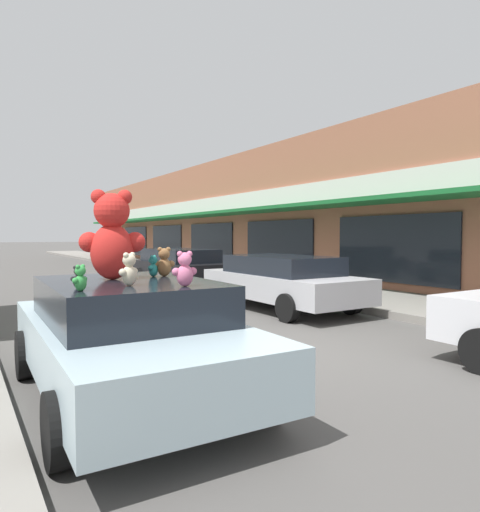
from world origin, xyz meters
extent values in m
plane|color=#514F4C|center=(0.00, 0.00, 0.00)|extent=(260.00, 260.00, 0.00)
cube|color=gray|center=(5.29, 0.00, 0.08)|extent=(3.13, 90.00, 0.17)
cube|color=#9E6047|center=(12.18, 14.83, 2.77)|extent=(10.64, 39.79, 5.54)
cube|color=#19662D|center=(6.03, 14.83, 2.79)|extent=(1.65, 33.42, 0.12)
cube|color=silver|center=(6.81, 14.83, 3.34)|extent=(0.08, 31.83, 0.70)
cube|color=black|center=(6.82, 3.46, 1.40)|extent=(0.06, 4.32, 2.00)
cube|color=black|center=(6.82, 9.15, 1.40)|extent=(0.06, 4.32, 2.00)
cube|color=black|center=(6.82, 14.83, 1.40)|extent=(0.06, 4.32, 2.00)
cube|color=black|center=(6.82, 20.52, 1.40)|extent=(0.06, 4.32, 2.00)
cube|color=black|center=(6.82, 26.20, 1.40)|extent=(0.06, 4.32, 2.00)
cube|color=black|center=(6.82, 31.89, 1.40)|extent=(0.06, 4.32, 2.00)
cube|color=#ADC6D1|center=(-2.55, -0.67, 0.59)|extent=(2.00, 4.18, 0.57)
cube|color=black|center=(-2.55, -0.67, 1.08)|extent=(1.73, 2.31, 0.42)
cylinder|color=black|center=(-3.44, 0.64, 0.30)|extent=(0.22, 0.61, 0.60)
cylinder|color=black|center=(-1.58, 0.59, 0.30)|extent=(0.22, 0.61, 0.60)
cylinder|color=black|center=(-3.51, -1.92, 0.30)|extent=(0.22, 0.61, 0.60)
cylinder|color=black|center=(-1.65, -1.97, 0.30)|extent=(0.22, 0.61, 0.60)
ellipsoid|color=red|center=(-2.65, -0.45, 1.61)|extent=(0.59, 0.55, 0.63)
sphere|color=red|center=(-2.65, -0.45, 2.07)|extent=(0.51, 0.51, 0.40)
sphere|color=red|center=(-2.51, -0.50, 2.22)|extent=(0.21, 0.21, 0.17)
sphere|color=red|center=(-2.78, -0.40, 2.22)|extent=(0.21, 0.21, 0.17)
sphere|color=#FF4741|center=(-2.59, -0.29, 2.05)|extent=(0.19, 0.19, 0.15)
sphere|color=red|center=(-2.40, -0.51, 1.72)|extent=(0.30, 0.30, 0.23)
sphere|color=red|center=(-2.87, -0.33, 1.72)|extent=(0.30, 0.30, 0.23)
ellipsoid|color=green|center=(-3.21, -1.39, 1.37)|extent=(0.15, 0.15, 0.15)
sphere|color=green|center=(-3.21, -1.39, 1.48)|extent=(0.13, 0.13, 0.09)
sphere|color=green|center=(-3.18, -1.37, 1.51)|extent=(0.06, 0.06, 0.04)
sphere|color=green|center=(-3.24, -1.41, 1.51)|extent=(0.06, 0.06, 0.04)
sphere|color=#5ADA6D|center=(-3.24, -1.36, 1.47)|extent=(0.05, 0.05, 0.04)
sphere|color=green|center=(-3.17, -1.35, 1.39)|extent=(0.08, 0.08, 0.05)
sphere|color=green|center=(-3.26, -1.42, 1.39)|extent=(0.08, 0.08, 0.05)
ellipsoid|color=pink|center=(-2.26, -1.53, 1.40)|extent=(0.18, 0.16, 0.21)
sphere|color=pink|center=(-2.26, -1.53, 1.56)|extent=(0.16, 0.16, 0.14)
sphere|color=pink|center=(-2.21, -1.54, 1.61)|extent=(0.07, 0.07, 0.06)
sphere|color=pink|center=(-2.30, -1.52, 1.61)|extent=(0.07, 0.07, 0.06)
sphere|color=#FFA3DA|center=(-2.25, -1.47, 1.55)|extent=(0.06, 0.06, 0.05)
sphere|color=pink|center=(-2.17, -1.53, 1.44)|extent=(0.09, 0.09, 0.08)
sphere|color=pink|center=(-2.34, -1.50, 1.44)|extent=(0.09, 0.09, 0.08)
ellipsoid|color=black|center=(-3.18, -1.16, 1.36)|extent=(0.13, 0.13, 0.13)
sphere|color=black|center=(-3.18, -1.16, 1.46)|extent=(0.11, 0.11, 0.08)
sphere|color=black|center=(-3.15, -1.17, 1.49)|extent=(0.05, 0.05, 0.04)
sphere|color=black|center=(-3.20, -1.14, 1.49)|extent=(0.05, 0.05, 0.04)
sphere|color=#3A3A3D|center=(-3.16, -1.13, 1.45)|extent=(0.04, 0.04, 0.03)
sphere|color=black|center=(-3.13, -1.18, 1.38)|extent=(0.07, 0.07, 0.05)
sphere|color=black|center=(-3.22, -1.12, 1.38)|extent=(0.07, 0.07, 0.05)
ellipsoid|color=olive|center=(-2.00, -0.38, 1.40)|extent=(0.20, 0.18, 0.22)
sphere|color=olive|center=(-2.00, -0.38, 1.57)|extent=(0.17, 0.17, 0.14)
sphere|color=olive|center=(-1.95, -0.40, 1.62)|extent=(0.07, 0.07, 0.06)
sphere|color=olive|center=(-2.04, -0.37, 1.62)|extent=(0.07, 0.07, 0.06)
sphere|color=tan|center=(-1.98, -0.33, 1.56)|extent=(0.07, 0.07, 0.05)
sphere|color=olive|center=(-1.91, -0.39, 1.44)|extent=(0.10, 0.10, 0.08)
sphere|color=olive|center=(-2.08, -0.35, 1.44)|extent=(0.10, 0.10, 0.08)
ellipsoid|color=beige|center=(-2.70, -1.19, 1.40)|extent=(0.20, 0.20, 0.21)
sphere|color=beige|center=(-2.70, -1.19, 1.55)|extent=(0.18, 0.18, 0.13)
sphere|color=beige|center=(-2.66, -1.17, 1.60)|extent=(0.08, 0.08, 0.05)
sphere|color=beige|center=(-2.74, -1.22, 1.60)|extent=(0.08, 0.08, 0.05)
sphere|color=white|center=(-2.73, -1.15, 1.54)|extent=(0.07, 0.07, 0.05)
sphere|color=beige|center=(-2.63, -1.14, 1.43)|extent=(0.10, 0.10, 0.08)
sphere|color=beige|center=(-2.78, -1.23, 1.43)|extent=(0.10, 0.10, 0.08)
ellipsoid|color=teal|center=(-2.12, -0.35, 1.37)|extent=(0.16, 0.16, 0.16)
sphere|color=teal|center=(-2.12, -0.35, 1.49)|extent=(0.14, 0.14, 0.10)
sphere|color=teal|center=(-2.10, -0.33, 1.53)|extent=(0.06, 0.06, 0.04)
sphere|color=teal|center=(-2.15, -0.38, 1.53)|extent=(0.06, 0.06, 0.04)
sphere|color=#47CDC6|center=(-2.15, -0.32, 1.49)|extent=(0.05, 0.05, 0.04)
sphere|color=teal|center=(-2.08, -0.30, 1.40)|extent=(0.08, 0.08, 0.06)
sphere|color=teal|center=(-2.18, -0.39, 1.40)|extent=(0.08, 0.08, 0.06)
cube|color=#B7B7BC|center=(2.53, 3.23, 0.58)|extent=(1.86, 4.55, 0.57)
cube|color=black|center=(2.53, 3.23, 1.08)|extent=(1.64, 2.84, 0.43)
cylinder|color=black|center=(1.62, 4.64, 0.30)|extent=(0.20, 0.60, 0.60)
cylinder|color=black|center=(3.45, 4.64, 0.30)|extent=(0.20, 0.60, 0.60)
cylinder|color=black|center=(1.62, 1.82, 0.30)|extent=(0.20, 0.60, 0.60)
cylinder|color=black|center=(3.45, 1.82, 0.30)|extent=(0.20, 0.60, 0.60)
cube|color=black|center=(2.53, 9.19, 0.58)|extent=(1.92, 4.54, 0.57)
cube|color=black|center=(2.53, 9.19, 1.09)|extent=(1.69, 3.22, 0.45)
cylinder|color=black|center=(1.60, 10.60, 0.30)|extent=(0.20, 0.60, 0.60)
cylinder|color=black|center=(3.47, 10.60, 0.30)|extent=(0.20, 0.60, 0.60)
cylinder|color=black|center=(1.60, 7.79, 0.30)|extent=(0.20, 0.60, 0.60)
cylinder|color=black|center=(3.47, 7.79, 0.30)|extent=(0.20, 0.60, 0.60)
camera|label=1|loc=(-4.14, -5.57, 1.79)|focal=32.00mm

